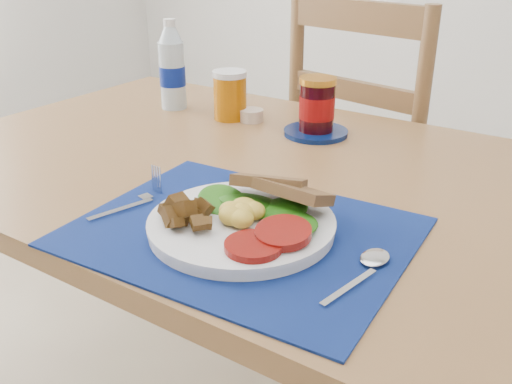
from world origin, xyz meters
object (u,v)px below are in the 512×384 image
water_bottle (172,70)px  juice_glass (230,96)px  chair_far (374,138)px  breakfast_plate (237,219)px  jam_on_saucer (317,110)px

water_bottle → juice_glass: bearing=1.2°
chair_far → breakfast_plate: 0.92m
chair_far → jam_on_saucer: size_ratio=8.48×
juice_glass → jam_on_saucer: 0.24m
water_bottle → juice_glass: (0.18, 0.00, -0.04)m
chair_far → juice_glass: chair_far is taller
chair_far → water_bottle: (-0.39, -0.43, 0.23)m
chair_far → jam_on_saucer: chair_far is taller
breakfast_plate → jam_on_saucer: bearing=93.2°
water_bottle → breakfast_plate: bearing=-41.3°
breakfast_plate → juice_glass: 0.59m
breakfast_plate → water_bottle: bearing=127.8°
jam_on_saucer → juice_glass: bearing=-178.1°
juice_glass → jam_on_saucer: bearing=1.9°
water_bottle → jam_on_saucer: bearing=1.6°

